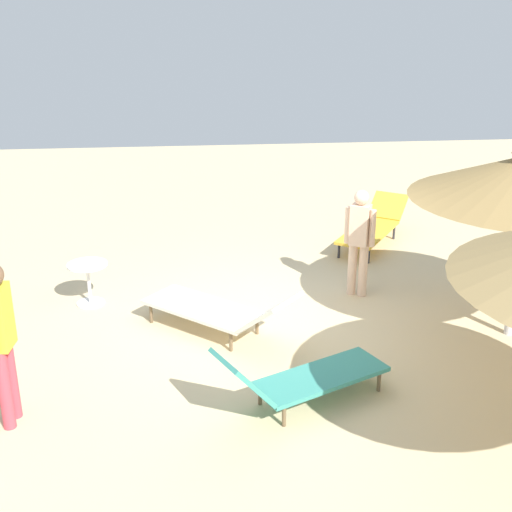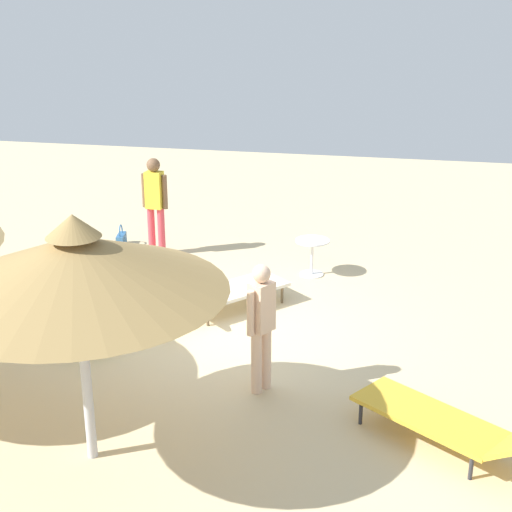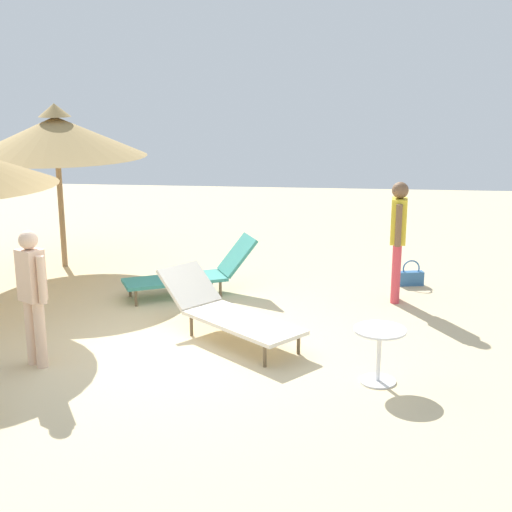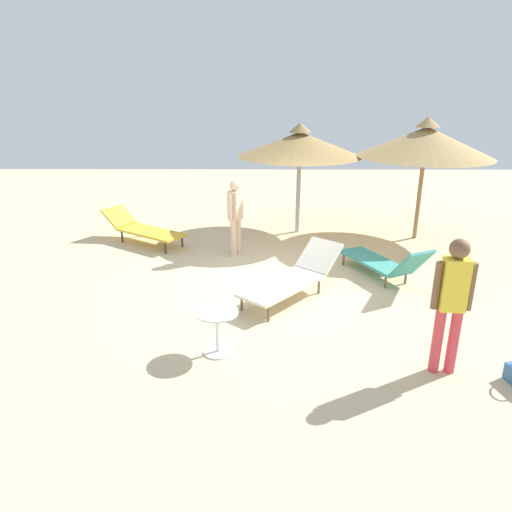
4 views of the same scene
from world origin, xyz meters
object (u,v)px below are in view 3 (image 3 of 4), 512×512
Objects in this scene: person_standing_back at (32,291)px; side_table_round at (379,346)px; lounge_chair_far_left at (194,272)px; lounge_chair_center at (227,311)px; person_standing_near_left at (398,233)px; handbag at (411,277)px; parasol_umbrella_far_right at (56,136)px.

person_standing_back reaches higher than side_table_round.
lounge_chair_far_left is 0.98× the size of lounge_chair_center.
handbag is (-0.32, -0.82, -0.90)m from person_standing_near_left.
person_standing_near_left is 1.10× the size of person_standing_back.
parasol_umbrella_far_right reaches higher than lounge_chair_far_left.
lounge_chair_center is at bearing -152.53° from person_standing_back.
person_standing_back is at bearing 32.99° from person_standing_near_left.
person_standing_near_left is 4.28× the size of handbag.
handbag is at bearing -135.30° from lounge_chair_center.
lounge_chair_far_left is 1.27× the size of person_standing_back.
side_table_round is (0.43, 2.88, -0.61)m from person_standing_near_left.
lounge_chair_far_left is 3.07m from person_standing_near_left.
person_standing_back is (4.33, 2.81, -0.12)m from person_standing_near_left.
lounge_chair_center is 1.17× the size of person_standing_near_left.
lounge_chair_far_left is 3.16m from person_standing_back.
handbag is (-5.85, 0.55, -2.10)m from parasol_umbrella_far_right.
person_standing_back reaches higher than lounge_chair_center.
side_table_round is (0.75, 3.70, 0.29)m from handbag.
person_standing_near_left reaches higher than handbag.
person_standing_near_left is at bearing -147.01° from person_standing_back.
parasol_umbrella_far_right is at bearing -28.34° from lounge_chair_far_left.
lounge_chair_center is (-3.27, 3.11, -1.87)m from parasol_umbrella_far_right.
parasol_umbrella_far_right reaches higher than person_standing_near_left.
parasol_umbrella_far_right is 7.19× the size of handbag.
lounge_chair_far_left is at bearing -67.13° from lounge_chair_center.
lounge_chair_center reaches higher than handbag.
lounge_chair_far_left is (-2.54, 1.37, -1.88)m from parasol_umbrella_far_right.
person_standing_near_left is at bearing 179.92° from lounge_chair_far_left.
person_standing_back is at bearing 37.98° from handbag.
lounge_chair_center is at bearing -31.98° from side_table_round.
person_standing_near_left is 5.16m from person_standing_back.
parasol_umbrella_far_right is at bearing -39.81° from side_table_round.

